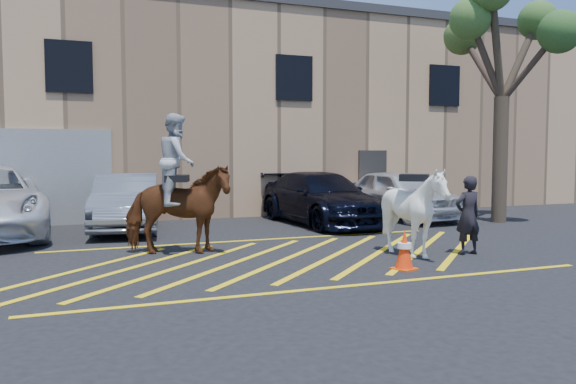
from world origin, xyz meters
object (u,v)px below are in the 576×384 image
object	(u,v)px
car_silver_sedan	(127,202)
saddled_white	(414,212)
mounted_bay	(177,198)
car_white_suv	(400,194)
tree	(503,33)
handler	(468,215)
car_blue_suv	(321,198)
traffic_cone	(404,250)

from	to	relation	value
car_silver_sedan	saddled_white	bearing A→B (deg)	-42.94
mounted_bay	saddled_white	xyz separation A→B (m)	(4.40, -2.03, -0.27)
car_white_suv	mounted_bay	distance (m)	8.64
car_silver_sedan	mounted_bay	size ratio (longest dim) A/B	1.61
saddled_white	tree	bearing A→B (deg)	35.23
car_white_suv	handler	world-z (taller)	handler
car_blue_suv	saddled_white	world-z (taller)	saddled_white
car_white_suv	traffic_cone	world-z (taller)	car_white_suv
car_white_suv	traffic_cone	size ratio (longest dim) A/B	6.39
car_blue_suv	handler	distance (m)	5.74
car_blue_suv	saddled_white	size ratio (longest dim) A/B	2.40
handler	tree	world-z (taller)	tree
car_blue_suv	saddled_white	xyz separation A→B (m)	(-0.45, -5.56, 0.15)
car_silver_sedan	traffic_cone	distance (m)	8.37
traffic_cone	mounted_bay	bearing A→B (deg)	139.79
car_white_suv	traffic_cone	bearing A→B (deg)	-127.89
car_silver_sedan	handler	size ratio (longest dim) A/B	2.86
car_white_suv	saddled_white	bearing A→B (deg)	-126.21
car_white_suv	handler	xyz separation A→B (m)	(-2.12, -5.97, 0.02)
handler	car_silver_sedan	bearing A→B (deg)	-45.19
car_blue_suv	car_silver_sedan	bearing A→B (deg)	168.84
mounted_bay	tree	distance (m)	11.22
mounted_bay	traffic_cone	bearing A→B (deg)	-40.21
tree	car_white_suv	bearing A→B (deg)	141.85
mounted_bay	tree	size ratio (longest dim) A/B	0.40
car_silver_sedan	tree	size ratio (longest dim) A/B	0.64
tree	saddled_white	bearing A→B (deg)	-144.77
car_silver_sedan	handler	xyz separation A→B (m)	(6.30, -6.35, 0.05)
car_white_suv	car_silver_sedan	bearing A→B (deg)	171.03
mounted_bay	handler	bearing A→B (deg)	-21.00
car_silver_sedan	tree	distance (m)	12.03
handler	car_white_suv	bearing A→B (deg)	-109.47
car_silver_sedan	mounted_bay	world-z (taller)	mounted_bay
car_blue_suv	handler	size ratio (longest dim) A/B	3.23
car_blue_suv	tree	xyz separation A→B (m)	(5.23, -1.55, 4.93)
mounted_bay	traffic_cone	world-z (taller)	mounted_bay
car_silver_sedan	handler	world-z (taller)	handler
car_silver_sedan	saddled_white	size ratio (longest dim) A/B	2.13
handler	traffic_cone	bearing A→B (deg)	22.43
handler	tree	distance (m)	7.79
handler	mounted_bay	world-z (taller)	mounted_bay
handler	saddled_white	xyz separation A→B (m)	(-1.23, 0.13, 0.09)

